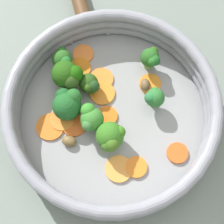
# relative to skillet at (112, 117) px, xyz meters

# --- Properties ---
(ground_plane) EXTENTS (4.00, 4.00, 0.00)m
(ground_plane) POSITION_rel_skillet_xyz_m (0.00, 0.00, -0.01)
(ground_plane) COLOR gray
(skillet) EXTENTS (0.30, 0.30, 0.01)m
(skillet) POSITION_rel_skillet_xyz_m (0.00, 0.00, 0.00)
(skillet) COLOR #939699
(skillet) RESTS_ON ground_plane
(skillet_rim_wall) EXTENTS (0.32, 0.32, 0.06)m
(skillet_rim_wall) POSITION_rel_skillet_xyz_m (0.00, 0.00, 0.04)
(skillet_rim_wall) COLOR #8D909D
(skillet_rim_wall) RESTS_ON skillet
(skillet_rivet_left) EXTENTS (0.01, 0.01, 0.01)m
(skillet_rivet_left) POSITION_rel_skillet_xyz_m (0.14, -0.03, 0.01)
(skillet_rivet_left) COLOR #909798
(skillet_rivet_left) RESTS_ON skillet
(skillet_rivet_right) EXTENTS (0.01, 0.01, 0.01)m
(skillet_rivet_right) POSITION_rel_skillet_xyz_m (0.14, 0.03, 0.01)
(skillet_rivet_right) COLOR #929399
(skillet_rivet_right) RESTS_ON skillet
(carrot_slice_0) EXTENTS (0.04, 0.04, 0.00)m
(carrot_slice_0) POSITION_rel_skillet_xyz_m (0.00, 0.01, 0.01)
(carrot_slice_0) COLOR orange
(carrot_slice_0) RESTS_ON skillet
(carrot_slice_1) EXTENTS (0.03, 0.03, 0.00)m
(carrot_slice_1) POSITION_rel_skillet_xyz_m (-0.09, -0.01, 0.01)
(carrot_slice_1) COLOR orange
(carrot_slice_1) RESTS_ON skillet
(carrot_slice_2) EXTENTS (0.05, 0.05, 0.00)m
(carrot_slice_2) POSITION_rel_skillet_xyz_m (0.01, 0.08, 0.01)
(carrot_slice_2) COLOR orange
(carrot_slice_2) RESTS_ON skillet
(carrot_slice_3) EXTENTS (0.05, 0.05, 0.00)m
(carrot_slice_3) POSITION_rel_skillet_xyz_m (0.00, 0.06, 0.01)
(carrot_slice_3) COLOR #D85E21
(carrot_slice_3) RESTS_ON skillet
(carrot_slice_4) EXTENTS (0.05, 0.05, 0.01)m
(carrot_slice_4) POSITION_rel_skillet_xyz_m (0.03, -0.07, 0.01)
(carrot_slice_4) COLOR orange
(carrot_slice_4) RESTS_ON skillet
(carrot_slice_5) EXTENTS (0.05, 0.05, 0.00)m
(carrot_slice_5) POSITION_rel_skillet_xyz_m (0.04, 0.01, 0.01)
(carrot_slice_5) COLOR orange
(carrot_slice_5) RESTS_ON skillet
(carrot_slice_6) EXTENTS (0.05, 0.05, 0.00)m
(carrot_slice_6) POSITION_rel_skillet_xyz_m (0.09, 0.03, 0.01)
(carrot_slice_6) COLOR orange
(carrot_slice_6) RESTS_ON skillet
(carrot_slice_7) EXTENTS (0.04, 0.04, 0.00)m
(carrot_slice_7) POSITION_rel_skillet_xyz_m (-0.08, -0.08, 0.01)
(carrot_slice_7) COLOR orange
(carrot_slice_7) RESTS_ON skillet
(carrot_slice_8) EXTENTS (0.05, 0.05, 0.00)m
(carrot_slice_8) POSITION_rel_skillet_xyz_m (0.06, -0.00, 0.01)
(carrot_slice_8) COLOR orange
(carrot_slice_8) RESTS_ON skillet
(carrot_slice_9) EXTENTS (0.06, 0.06, 0.00)m
(carrot_slice_9) POSITION_rel_skillet_xyz_m (-0.08, 0.01, 0.01)
(carrot_slice_9) COLOR #F0983E
(carrot_slice_9) RESTS_ON skillet
(carrot_slice_10) EXTENTS (0.06, 0.06, 0.00)m
(carrot_slice_10) POSITION_rel_skillet_xyz_m (0.01, 0.10, 0.01)
(carrot_slice_10) COLOR orange
(carrot_slice_10) RESTS_ON skillet
(carrot_slice_11) EXTENTS (0.04, 0.04, 0.00)m
(carrot_slice_11) POSITION_rel_skillet_xyz_m (0.11, 0.02, 0.01)
(carrot_slice_11) COLOR orange
(carrot_slice_11) RESTS_ON skillet
(broccoli_floret_0) EXTENTS (0.05, 0.05, 0.05)m
(broccoli_floret_0) POSITION_rel_skillet_xyz_m (0.03, 0.06, 0.03)
(broccoli_floret_0) COLOR #7EA753
(broccoli_floret_0) RESTS_ON skillet
(broccoli_floret_1) EXTENTS (0.03, 0.03, 0.04)m
(broccoli_floret_1) POSITION_rel_skillet_xyz_m (0.05, 0.02, 0.03)
(broccoli_floret_1) COLOR #7CA562
(broccoli_floret_1) RESTS_ON skillet
(broccoli_floret_2) EXTENTS (0.04, 0.03, 0.04)m
(broccoli_floret_2) POSITION_rel_skillet_xyz_m (0.10, 0.05, 0.03)
(broccoli_floret_2) COLOR #739D4C
(broccoli_floret_2) RESTS_ON skillet
(broccoli_floret_3) EXTENTS (0.04, 0.04, 0.04)m
(broccoli_floret_3) POSITION_rel_skillet_xyz_m (-0.01, 0.03, 0.03)
(broccoli_floret_3) COLOR #79A74E
(broccoli_floret_3) RESTS_ON skillet
(broccoli_floret_4) EXTENTS (0.03, 0.03, 0.04)m
(broccoli_floret_4) POSITION_rel_skillet_xyz_m (0.00, -0.07, 0.04)
(broccoli_floret_4) COLOR #749E5F
(broccoli_floret_4) RESTS_ON skillet
(broccoli_floret_5) EXTENTS (0.05, 0.05, 0.05)m
(broccoli_floret_5) POSITION_rel_skillet_xyz_m (0.07, 0.05, 0.04)
(broccoli_floret_5) COLOR #7AA655
(broccoli_floret_5) RESTS_ON skillet
(broccoli_floret_6) EXTENTS (0.05, 0.04, 0.05)m
(broccoli_floret_6) POSITION_rel_skillet_xyz_m (-0.04, 0.01, 0.03)
(broccoli_floret_6) COLOR #6E954E
(broccoli_floret_6) RESTS_ON skillet
(broccoli_floret_7) EXTENTS (0.03, 0.03, 0.04)m
(broccoli_floret_7) POSITION_rel_skillet_xyz_m (0.06, -0.08, 0.04)
(broccoli_floret_7) COLOR #669354
(broccoli_floret_7) RESTS_ON skillet
(mushroom_piece_0) EXTENTS (0.02, 0.03, 0.01)m
(mushroom_piece_0) POSITION_rel_skillet_xyz_m (-0.02, 0.07, 0.01)
(mushroom_piece_0) COLOR brown
(mushroom_piece_0) RESTS_ON skillet
(mushroom_piece_1) EXTENTS (0.02, 0.02, 0.01)m
(mushroom_piece_1) POSITION_rel_skillet_xyz_m (0.03, -0.06, 0.01)
(mushroom_piece_1) COLOR brown
(mushroom_piece_1) RESTS_ON skillet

